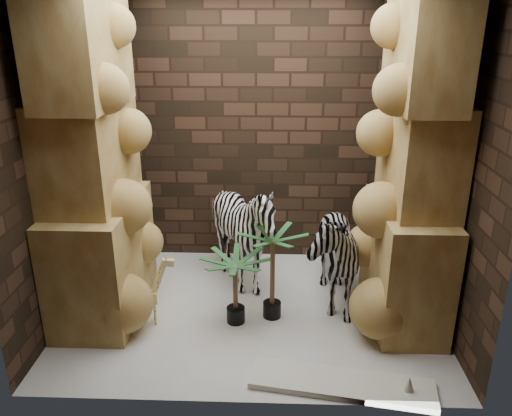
{
  "coord_description": "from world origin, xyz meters",
  "views": [
    {
      "loc": [
        0.2,
        -4.24,
        2.68
      ],
      "look_at": [
        0.04,
        0.15,
        1.01
      ],
      "focal_mm": 35.62,
      "sensor_mm": 36.0,
      "label": 1
    }
  ],
  "objects_px": {
    "zebra_left": "(244,238)",
    "palm_front": "(272,275)",
    "palm_back": "(235,289)",
    "zebra_right": "(327,242)",
    "giraffe_toy": "(143,291)",
    "surfboard": "(342,384)"
  },
  "relations": [
    {
      "from": "palm_front",
      "to": "surfboard",
      "type": "distance_m",
      "value": 1.18
    },
    {
      "from": "zebra_right",
      "to": "palm_back",
      "type": "xyz_separation_m",
      "value": [
        -0.86,
        -0.42,
        -0.3
      ]
    },
    {
      "from": "zebra_right",
      "to": "giraffe_toy",
      "type": "xyz_separation_m",
      "value": [
        -1.69,
        -0.49,
        -0.29
      ]
    },
    {
      "from": "palm_back",
      "to": "surfboard",
      "type": "distance_m",
      "value": 1.27
    },
    {
      "from": "zebra_right",
      "to": "surfboard",
      "type": "bearing_deg",
      "value": -93.96
    },
    {
      "from": "giraffe_toy",
      "to": "palm_front",
      "type": "distance_m",
      "value": 1.18
    },
    {
      "from": "palm_front",
      "to": "palm_back",
      "type": "distance_m",
      "value": 0.37
    },
    {
      "from": "zebra_left",
      "to": "palm_back",
      "type": "bearing_deg",
      "value": -77.15
    },
    {
      "from": "zebra_right",
      "to": "palm_front",
      "type": "distance_m",
      "value": 0.64
    },
    {
      "from": "zebra_left",
      "to": "giraffe_toy",
      "type": "height_order",
      "value": "zebra_left"
    },
    {
      "from": "palm_front",
      "to": "palm_back",
      "type": "relative_size",
      "value": 1.29
    },
    {
      "from": "palm_front",
      "to": "surfboard",
      "type": "xyz_separation_m",
      "value": [
        0.54,
        -0.96,
        -0.42
      ]
    },
    {
      "from": "palm_back",
      "to": "giraffe_toy",
      "type": "bearing_deg",
      "value": -175.32
    },
    {
      "from": "surfboard",
      "to": "palm_back",
      "type": "bearing_deg",
      "value": 145.23
    },
    {
      "from": "palm_front",
      "to": "palm_back",
      "type": "height_order",
      "value": "palm_front"
    },
    {
      "from": "zebra_left",
      "to": "palm_front",
      "type": "bearing_deg",
      "value": -45.84
    },
    {
      "from": "zebra_left",
      "to": "surfboard",
      "type": "bearing_deg",
      "value": -44.7
    },
    {
      "from": "zebra_right",
      "to": "palm_front",
      "type": "relative_size",
      "value": 1.45
    },
    {
      "from": "zebra_right",
      "to": "zebra_left",
      "type": "bearing_deg",
      "value": 158.55
    },
    {
      "from": "zebra_left",
      "to": "giraffe_toy",
      "type": "xyz_separation_m",
      "value": [
        -0.87,
        -0.73,
        -0.21
      ]
    },
    {
      "from": "giraffe_toy",
      "to": "surfboard",
      "type": "height_order",
      "value": "giraffe_toy"
    },
    {
      "from": "zebra_left",
      "to": "surfboard",
      "type": "relative_size",
      "value": 0.87
    }
  ]
}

